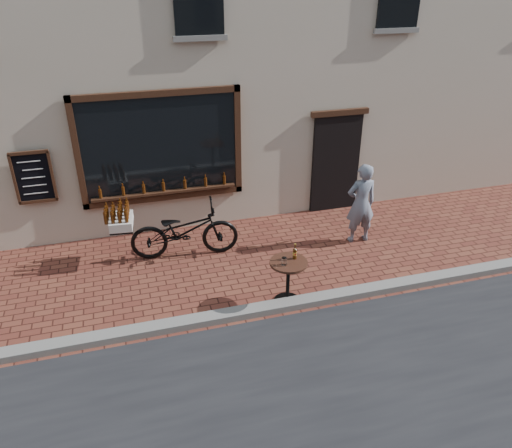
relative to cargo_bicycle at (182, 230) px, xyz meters
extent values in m
plane|color=#5B271D|center=(1.73, -2.34, -0.55)|extent=(90.00, 90.00, 0.00)
cube|color=slate|center=(1.73, -2.14, -0.49)|extent=(90.00, 0.25, 0.12)
cube|color=black|center=(-0.17, 1.11, 1.30)|extent=(3.00, 0.06, 2.00)
cube|color=black|center=(-0.17, 1.09, 2.36)|extent=(3.24, 0.10, 0.12)
cube|color=black|center=(-0.17, 1.09, 0.24)|extent=(3.24, 0.10, 0.12)
cube|color=black|center=(-1.73, 1.09, 1.30)|extent=(0.12, 0.10, 2.24)
cube|color=black|center=(1.39, 1.09, 1.30)|extent=(0.12, 0.10, 2.24)
cube|color=black|center=(-0.17, 1.04, 0.37)|extent=(2.90, 0.16, 0.05)
cube|color=black|center=(3.63, 1.12, 0.55)|extent=(1.10, 0.10, 2.20)
cube|color=black|center=(3.63, 1.09, 1.71)|extent=(1.30, 0.10, 0.12)
cube|color=black|center=(-2.57, 1.10, 0.95)|extent=(0.62, 0.04, 0.92)
cylinder|color=#3D1C07|center=(-1.42, 1.04, 0.49)|extent=(0.06, 0.06, 0.19)
cylinder|color=#3D1C07|center=(-1.00, 1.04, 0.49)|extent=(0.06, 0.06, 0.19)
cylinder|color=#3D1C07|center=(-0.58, 1.04, 0.49)|extent=(0.06, 0.06, 0.19)
cylinder|color=#3D1C07|center=(-0.17, 1.04, 0.49)|extent=(0.06, 0.06, 0.19)
cylinder|color=#3D1C07|center=(0.25, 1.04, 0.49)|extent=(0.06, 0.06, 0.19)
cylinder|color=#3D1C07|center=(0.67, 1.04, 0.49)|extent=(0.06, 0.06, 0.19)
cylinder|color=#3D1C07|center=(1.08, 1.04, 0.49)|extent=(0.06, 0.06, 0.19)
imported|color=black|center=(0.04, 0.00, -0.01)|extent=(2.11, 0.92, 1.08)
cube|color=black|center=(-1.09, 0.11, 0.19)|extent=(0.46, 0.61, 0.04)
cube|color=silver|center=(-1.09, 0.11, 0.29)|extent=(0.47, 0.64, 0.17)
cylinder|color=#3D1C07|center=(-0.99, -0.12, 0.49)|extent=(0.07, 0.07, 0.23)
cylinder|color=#3D1C07|center=(-1.11, -0.10, 0.49)|extent=(0.07, 0.07, 0.23)
cylinder|color=#3D1C07|center=(-1.23, -0.09, 0.49)|extent=(0.07, 0.07, 0.23)
cylinder|color=#3D1C07|center=(-1.35, -0.08, 0.49)|extent=(0.07, 0.07, 0.23)
cylinder|color=#3D1C07|center=(-0.97, 0.03, 0.49)|extent=(0.07, 0.07, 0.23)
cylinder|color=#3D1C07|center=(-1.09, 0.04, 0.49)|extent=(0.07, 0.07, 0.23)
cylinder|color=#3D1C07|center=(-1.21, 0.05, 0.49)|extent=(0.07, 0.07, 0.23)
cylinder|color=#3D1C07|center=(-1.33, 0.06, 0.49)|extent=(0.07, 0.07, 0.23)
cylinder|color=#3D1C07|center=(-0.96, 0.17, 0.49)|extent=(0.07, 0.07, 0.23)
cylinder|color=#3D1C07|center=(-1.08, 0.18, 0.49)|extent=(0.07, 0.07, 0.23)
cylinder|color=#3D1C07|center=(-1.20, 0.19, 0.49)|extent=(0.07, 0.07, 0.23)
cylinder|color=#3D1C07|center=(-1.32, 0.21, 0.49)|extent=(0.07, 0.07, 0.23)
cylinder|color=#3D1C07|center=(-0.94, 0.31, 0.49)|extent=(0.07, 0.07, 0.23)
cylinder|color=#3D1C07|center=(-1.06, 0.33, 0.49)|extent=(0.07, 0.07, 0.23)
cylinder|color=black|center=(1.45, -1.99, -0.54)|extent=(0.46, 0.46, 0.03)
cylinder|color=black|center=(1.45, -1.99, -0.16)|extent=(0.06, 0.06, 0.73)
cylinder|color=black|center=(1.45, -1.99, 0.23)|extent=(0.62, 0.62, 0.04)
cylinder|color=gold|center=(1.57, -1.93, 0.35)|extent=(0.07, 0.07, 0.06)
cylinder|color=white|center=(1.34, -2.06, 0.32)|extent=(0.08, 0.08, 0.14)
imported|color=slate|center=(3.52, -0.40, 0.28)|extent=(0.62, 0.42, 1.66)
camera|label=1|loc=(-0.95, -8.40, 4.57)|focal=35.00mm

